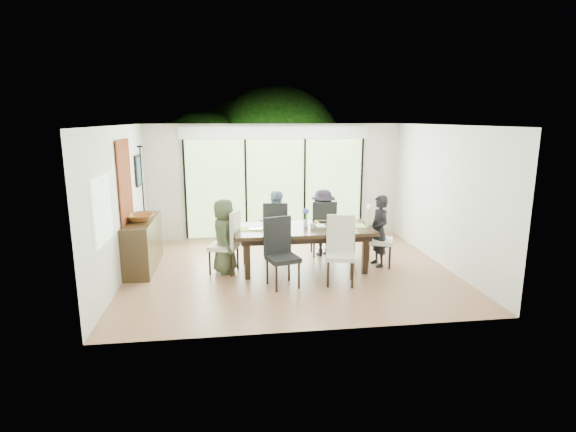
{
  "coord_description": "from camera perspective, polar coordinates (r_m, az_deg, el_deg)",
  "views": [
    {
      "loc": [
        -1.12,
        -8.02,
        2.82
      ],
      "look_at": [
        0.0,
        0.25,
        1.0
      ],
      "focal_mm": 28.0,
      "sensor_mm": 36.0,
      "label": 1
    }
  ],
  "objects": [
    {
      "name": "foliage_far",
      "position": [
        14.58,
        -5.68,
        7.52
      ],
      "size": [
        3.6,
        3.6,
        3.6
      ],
      "primitive_type": "sphere",
      "color": "#14380F",
      "rests_on": "ground"
    },
    {
      "name": "tablet_far_r",
      "position": [
        8.87,
        4.79,
        -0.77
      ],
      "size": [
        0.26,
        0.18,
        0.01
      ],
      "primitive_type": "cube",
      "color": "black",
      "rests_on": "table_top"
    },
    {
      "name": "hyacinth_blooms",
      "position": [
        8.44,
        2.28,
        0.6
      ],
      "size": [
        0.12,
        0.12,
        0.12
      ],
      "primitive_type": "sphere",
      "color": "#4859B4",
      "rests_on": "table_top"
    },
    {
      "name": "candlestick_shaft",
      "position": [
        9.13,
        -18.04,
        4.27
      ],
      "size": [
        0.03,
        0.03,
        1.32
      ],
      "primitive_type": "cylinder",
      "color": "black",
      "rests_on": "sideboard"
    },
    {
      "name": "person_far_right",
      "position": [
        9.37,
        4.45,
        -0.85
      ],
      "size": [
        0.73,
        0.56,
        1.39
      ],
      "primitive_type": "imported",
      "rotation": [
        0.0,
        0.0,
        3.4
      ],
      "color": "black",
      "rests_on": "floor"
    },
    {
      "name": "table_leg_br",
      "position": [
        9.2,
        8.17,
        -3.26
      ],
      "size": [
        0.1,
        0.1,
        0.74
      ],
      "primitive_type": "cube",
      "color": "black",
      "rests_on": "floor"
    },
    {
      "name": "mullion_b",
      "position": [
        10.61,
        -5.36,
        3.47
      ],
      "size": [
        0.05,
        0.04,
        2.3
      ],
      "primitive_type": "cube",
      "color": "black",
      "rests_on": "wall_back"
    },
    {
      "name": "person_right_end",
      "position": [
        8.84,
        11.49,
        -1.86
      ],
      "size": [
        0.51,
        0.71,
        1.39
      ],
      "primitive_type": "imported",
      "rotation": [
        0.0,
        0.0,
        -1.4
      ],
      "color": "black",
      "rests_on": "floor"
    },
    {
      "name": "wall_front",
      "position": [
        5.81,
        3.65,
        -2.38
      ],
      "size": [
        6.0,
        0.02,
        2.7
      ],
      "primitive_type": "cube",
      "color": "beige",
      "rests_on": "floor"
    },
    {
      "name": "table_leg_fl",
      "position": [
        8.04,
        -5.16,
        -5.47
      ],
      "size": [
        0.1,
        0.1,
        0.74
      ],
      "primitive_type": "cube",
      "color": "black",
      "rests_on": "floor"
    },
    {
      "name": "book",
      "position": [
        8.54,
        3.58,
        -1.29
      ],
      "size": [
        0.18,
        0.24,
        0.02
      ],
      "primitive_type": "imported",
      "rotation": [
        0.0,
        0.0,
        0.01
      ],
      "color": "white",
      "rests_on": "table_top"
    },
    {
      "name": "table_leg_fr",
      "position": [
        8.41,
        9.76,
        -4.81
      ],
      "size": [
        0.1,
        0.1,
        0.74
      ],
      "primitive_type": "cube",
      "color": "black",
      "rests_on": "floor"
    },
    {
      "name": "wall_back",
      "position": [
        10.69,
        -1.63,
        4.4
      ],
      "size": [
        6.0,
        0.02,
        2.7
      ],
      "primitive_type": "cube",
      "color": "beige",
      "rests_on": "floor"
    },
    {
      "name": "chair_near_right",
      "position": [
        7.78,
        6.69,
        -4.41
      ],
      "size": [
        0.6,
        0.6,
        1.18
      ],
      "primitive_type": null,
      "rotation": [
        0.0,
        0.0,
        -0.23
      ],
      "color": "beige",
      "rests_on": "floor"
    },
    {
      "name": "chair_left_end",
      "position": [
        8.39,
        -8.2,
        -3.23
      ],
      "size": [
        0.62,
        0.62,
        1.18
      ],
      "primitive_type": null,
      "rotation": [
        0.0,
        0.0,
        -1.88
      ],
      "color": "silver",
      "rests_on": "floor"
    },
    {
      "name": "candle",
      "position": [
        9.07,
        -18.35,
        8.77
      ],
      "size": [
        0.04,
        0.04,
        0.11
      ],
      "primitive_type": "cylinder",
      "color": "silver",
      "rests_on": "sideboard"
    },
    {
      "name": "platter_snacks",
      "position": [
        8.07,
        -1.51,
        -1.85
      ],
      "size": [
        0.22,
        0.22,
        0.02
      ],
      "primitive_type": "cube",
      "color": "orange",
      "rests_on": "table_top"
    },
    {
      "name": "foliage_mid",
      "position": [
        13.94,
        -1.44,
        8.11
      ],
      "size": [
        4.0,
        4.0,
        4.0
      ],
      "primitive_type": "sphere",
      "color": "#14380F",
      "rests_on": "ground"
    },
    {
      "name": "side_window",
      "position": [
        7.19,
        -22.49,
        0.78
      ],
      "size": [
        0.02,
        0.9,
        1.0
      ],
      "primitive_type": "cube",
      "color": "#8CAD7F",
      "rests_on": "wall_left"
    },
    {
      "name": "deck",
      "position": [
        11.82,
        -2.04,
        -1.75
      ],
      "size": [
        6.0,
        1.8,
        0.1
      ],
      "primitive_type": "cube",
      "color": "brown",
      "rests_on": "ground"
    },
    {
      "name": "table_top",
      "position": [
        8.45,
        1.98,
        -1.7
      ],
      "size": [
        2.58,
        1.18,
        0.06
      ],
      "primitive_type": "cube",
      "color": "black",
      "rests_on": "floor"
    },
    {
      "name": "vase",
      "position": [
        8.49,
        2.26,
        -0.97
      ],
      "size": [
        0.09,
        0.09,
        0.13
      ],
      "primitive_type": "cylinder",
      "color": "silver",
      "rests_on": "table_top"
    },
    {
      "name": "blinds_header",
      "position": [
        10.54,
        -1.64,
        10.56
      ],
      "size": [
        4.4,
        0.06,
        0.28
      ],
      "primitive_type": "cube",
      "color": "white",
      "rests_on": "wall_back"
    },
    {
      "name": "laptop",
      "position": [
        8.25,
        -3.73,
        -1.74
      ],
      "size": [
        0.37,
        0.25,
        0.03
      ],
      "primitive_type": "imported",
      "rotation": [
        0.0,
        0.0,
        0.05
      ],
      "color": "silver",
      "rests_on": "table_top"
    },
    {
      "name": "table_leg_bl",
      "position": [
        8.86,
        -5.42,
        -3.78
      ],
      "size": [
        0.1,
        0.1,
        0.74
      ],
      "primitive_type": "cube",
      "color": "black",
      "rests_on": "floor"
    },
    {
      "name": "placemat_far_r",
      "position": [
        8.93,
        5.04,
        -0.74
      ],
      "size": [
        0.47,
        0.34,
        0.01
      ],
      "primitive_type": "cube",
      "color": "#9FB841",
      "rests_on": "table_top"
    },
    {
      "name": "mullion_a",
      "position": [
        10.65,
        -12.92,
        3.24
      ],
      "size": [
        0.05,
        0.04,
        2.3
      ],
      "primitive_type": "cube",
      "color": "black",
      "rests_on": "wall_back"
    },
    {
      "name": "chair_right_end",
      "position": [
        8.87,
        11.58,
        -2.5
      ],
      "size": [
        0.64,
        0.64,
        1.18
      ],
      "primitive_type": null,
      "rotation": [
        0.0,
        0.0,
        1.22
      ],
      "color": "white",
      "rests_on": "floor"
    },
    {
      "name": "sideboard",
      "position": [
        9.02,
        -17.94,
        -3.37
      ],
      "size": [
        0.48,
        1.69,
        0.95
      ],
      "primitive_type": "cube",
      "color": "black",
      "rests_on": "floor"
    },
    {
      "name": "cup_a",
      "position": [
        8.49,
        -2.84,
        -1.06
      ],
      "size": [
        0.19,
        0.19,
        0.1
      ],
      "primitive_type": "imported",
      "rotation": [
        0.0,
        0.0,
        0.85
      ],
      "color": "white",
      "rests_on": "table_top"
    },
    {
      "name": "tablet_far_l",
      "position": [
        8.73,
        -0.66,
        -0.93
      ],
      "size": [
        0.28,
        0.19,
        0.01
      ],
      "primitive_type": "cube",
      "color": "black",
      "rests_on": "table_top"
    },
    {
      "name": "bowl",
      "position": [
        8.8,
        -18.28,
        -0.17
      ],
      "size": [
        0.5,
        0.5,
        0.12
      ],
      "primitive_type": "imported",
      "color": "brown",
      "rests_on": "sideboard"
    },
    {
      "name": "cup_b",
      "position": [
        8.36,
        3.12,
        -1.28
      ],
      "size": [
        0.13,
        0.13,
        0.1
      ],
      "primitive_type": "imported",
      "rotation": [
        0.0,
        0.0,
        1.79
      ],
      "color": "white",
      "rests_on": "table_top"
    },
    {
      "name": "placemat_far_l",
      "position": [
        8.77,
        -1.35,
        -0.94
      ],
      "size": [
        0.47,
        0.34,
        0.01
      ],
      "primitive_type": "cube",
      "color": "#93B03E",
      "rests_on": "table_top"
    },
    {
      "name": "platter_base",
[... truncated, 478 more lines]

